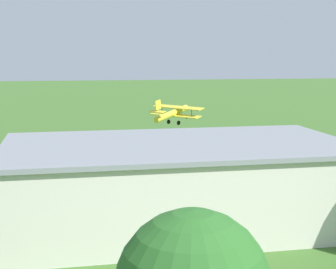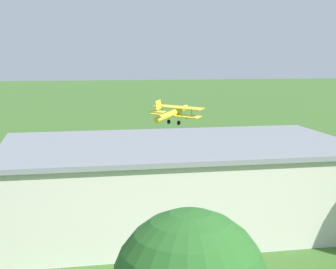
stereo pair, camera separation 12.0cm
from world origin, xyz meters
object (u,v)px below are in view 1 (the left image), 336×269
at_px(car_red, 49,178).
at_px(person_by_parked_cars, 95,174).
at_px(person_walking_on_apron, 198,161).
at_px(hangar, 178,183).
at_px(person_crossing_taxiway, 58,170).
at_px(biplane, 173,113).
at_px(person_watching_takeoff, 236,162).
at_px(person_near_hangar_door, 154,169).
at_px(car_silver, 258,168).

xyz_separation_m(car_red, person_by_parked_cars, (-4.68, -0.94, -0.02)).
relative_size(person_by_parked_cars, person_walking_on_apron, 0.96).
height_order(hangar, person_crossing_taxiway, hangar).
bearing_deg(biplane, person_walking_on_apron, 90.63).
bearing_deg(hangar, car_red, -52.97).
relative_size(hangar, car_red, 6.85).
height_order(hangar, biplane, biplane).
bearing_deg(person_watching_takeoff, person_near_hangar_door, 11.71).
height_order(hangar, person_watching_takeoff, hangar).
height_order(hangar, person_by_parked_cars, hangar).
xyz_separation_m(biplane, person_walking_on_apron, (-0.16, 14.80, -4.17)).
distance_m(car_silver, car_red, 22.75).
bearing_deg(car_red, person_watching_takeoff, -168.44).
bearing_deg(biplane, hangar, 79.83).
bearing_deg(car_red, person_crossing_taxiway, -101.66).
distance_m(person_by_parked_cars, person_crossing_taxiway, 4.84).
xyz_separation_m(car_silver, person_by_parked_cars, (18.06, -0.58, -0.05)).
xyz_separation_m(biplane, person_near_hangar_door, (5.65, 18.13, -4.23)).
xyz_separation_m(biplane, car_red, (16.94, 20.41, -4.18)).
bearing_deg(person_by_parked_cars, car_red, 11.39).
distance_m(car_silver, person_near_hangar_door, 11.62).
bearing_deg(hangar, person_crossing_taxiway, -61.13).
relative_size(hangar, biplane, 3.42).
xyz_separation_m(biplane, person_by_parked_cars, (12.26, 19.47, -4.21)).
xyz_separation_m(car_silver, person_near_hangar_door, (11.46, -1.92, -0.08)).
relative_size(car_silver, person_walking_on_apron, 2.90).
distance_m(car_silver, person_watching_takeoff, 4.23).
relative_size(biplane, person_by_parked_cars, 5.14).
bearing_deg(person_walking_on_apron, person_near_hangar_door, 29.81).
bearing_deg(car_red, person_walking_on_apron, -161.83).
distance_m(biplane, person_by_parked_cars, 23.39).
bearing_deg(person_watching_takeoff, car_red, 11.56).
height_order(biplane, person_watching_takeoff, biplane).
bearing_deg(car_silver, biplane, -73.85).
bearing_deg(hangar, person_watching_takeoff, -119.94).
height_order(car_red, person_by_parked_cars, person_by_parked_cars).
xyz_separation_m(hangar, car_silver, (-12.02, -14.58, -2.47)).
xyz_separation_m(person_by_parked_cars, person_near_hangar_door, (-6.60, -1.34, -0.03)).
bearing_deg(hangar, biplane, -100.17).
bearing_deg(car_silver, person_by_parked_cars, -1.85).
distance_m(car_red, person_crossing_taxiway, 3.89).
distance_m(person_by_parked_cars, person_near_hangar_door, 6.74).
relative_size(hangar, person_crossing_taxiway, 17.23).
height_order(person_watching_takeoff, person_near_hangar_door, person_watching_takeoff).
bearing_deg(car_red, person_by_parked_cars, -168.61).
bearing_deg(person_by_parked_cars, person_crossing_taxiway, -36.34).
distance_m(car_silver, person_walking_on_apron, 7.71).
relative_size(person_by_parked_cars, person_crossing_taxiway, 0.98).
distance_m(hangar, person_walking_on_apron, 20.98).
xyz_separation_m(biplane, car_silver, (-5.81, 20.05, -4.15)).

